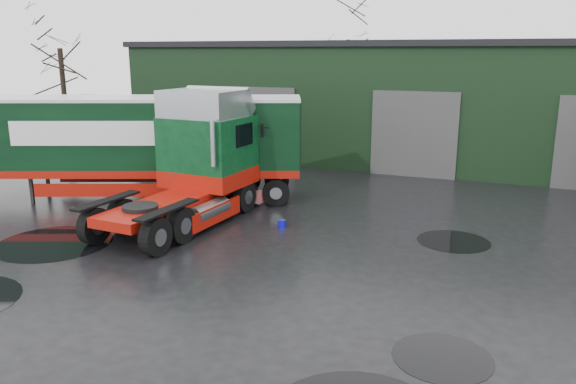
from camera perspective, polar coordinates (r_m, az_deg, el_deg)
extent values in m
plane|color=black|center=(15.14, -4.78, -8.40)|extent=(100.00, 100.00, 0.00)
cube|color=black|center=(32.85, 14.61, 8.80)|extent=(32.00, 12.00, 6.00)
cube|color=black|center=(32.73, 14.96, 14.30)|extent=(32.40, 12.40, 0.30)
cylinder|color=#0A08B7|center=(18.97, -0.61, -3.23)|extent=(0.36, 0.36, 0.26)
cylinder|color=black|center=(18.39, 16.47, -4.82)|extent=(2.25, 2.25, 0.01)
cylinder|color=black|center=(18.94, -22.66, -4.80)|extent=(3.54, 3.54, 0.01)
cylinder|color=black|center=(11.77, 15.41, -15.88)|extent=(1.96, 1.96, 0.01)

